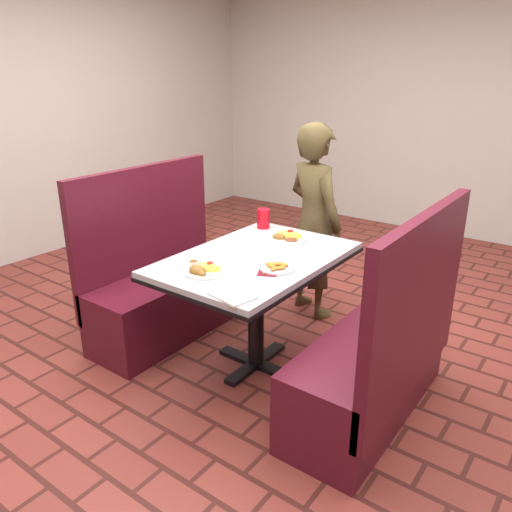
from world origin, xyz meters
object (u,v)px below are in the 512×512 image
booth_bench_left (165,288)px  near_dinner_plate (204,268)px  red_tumbler (263,219)px  dining_table (256,271)px  diner_person (314,222)px  plantain_plate (277,267)px  booth_bench_right (377,361)px  far_dinner_plate (288,236)px

booth_bench_left → near_dinner_plate: 0.93m
red_tumbler → dining_table: bearing=-58.7°
diner_person → red_tumbler: 0.46m
booth_bench_left → near_dinner_plate: (0.72, -0.37, 0.45)m
dining_table → near_dinner_plate: bearing=-101.8°
dining_table → plantain_plate: (0.22, -0.10, 0.11)m
booth_bench_right → diner_person: (-0.92, 0.89, 0.39)m
dining_table → near_dinner_plate: size_ratio=5.07×
booth_bench_right → plantain_plate: bearing=-170.4°
booth_bench_right → plantain_plate: size_ratio=6.15×
plantain_plate → red_tumbler: 0.77m
near_dinner_plate → far_dinner_plate: 0.74m
plantain_plate → booth_bench_left: bearing=174.5°
diner_person → far_dinner_plate: diner_person is taller
far_dinner_plate → plantain_plate: (0.24, -0.47, -0.01)m
plantain_plate → red_tumbler: (-0.51, 0.58, 0.05)m
dining_table → plantain_plate: bearing=-24.2°
booth_bench_left → plantain_plate: 1.11m
booth_bench_left → plantain_plate: booth_bench_left is taller
diner_person → plantain_plate: diner_person is taller
diner_person → red_tumbler: bearing=89.1°
plantain_plate → diner_person: bearing=109.0°
plantain_plate → red_tumbler: bearing=131.4°
plantain_plate → near_dinner_plate: bearing=-137.4°
booth_bench_right → plantain_plate: booth_bench_right is taller
red_tumbler → diner_person: bearing=67.8°
booth_bench_right → red_tumbler: size_ratio=9.03×
dining_table → near_dinner_plate: (-0.08, -0.37, 0.12)m
near_dinner_plate → plantain_plate: bearing=42.6°
diner_person → near_dinner_plate: bearing=113.4°
booth_bench_left → near_dinner_plate: booth_bench_left is taller
booth_bench_right → near_dinner_plate: size_ratio=5.02×
dining_table → booth_bench_left: 0.86m
booth_bench_right → red_tumbler: (-1.09, 0.48, 0.49)m
diner_person → plantain_plate: size_ratio=7.42×
dining_table → red_tumbler: 0.59m
booth_bench_left → red_tumbler: bearing=43.6°
booth_bench_left → red_tumbler: 0.85m
red_tumbler → booth_bench_right: bearing=-23.8°
far_dinner_plate → booth_bench_left: bearing=-154.6°
dining_table → booth_bench_left: size_ratio=1.01×
diner_person → red_tumbler: size_ratio=10.89×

